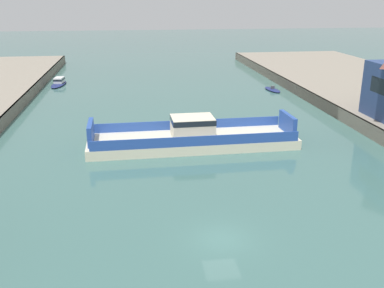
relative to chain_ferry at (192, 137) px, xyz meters
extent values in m
plane|color=#3D6660|center=(-0.77, -20.39, -1.05)|extent=(400.00, 400.00, 0.00)
cube|color=#423D38|center=(21.70, -0.39, -0.16)|extent=(0.30, 140.00, 1.79)
cube|color=beige|center=(0.00, 0.00, -0.50)|extent=(23.68, 7.02, 1.10)
cube|color=#284CA3|center=(-0.06, 3.22, 0.60)|extent=(22.61, 0.56, 1.10)
cube|color=#284CA3|center=(0.06, -3.22, 0.60)|extent=(22.61, 0.56, 1.10)
cube|color=beige|center=(0.00, 0.00, 1.23)|extent=(4.78, 3.70, 2.36)
cube|color=black|center=(0.00, 0.00, 2.06)|extent=(4.82, 3.74, 0.60)
cube|color=#284CA3|center=(11.28, 0.22, 1.15)|extent=(0.59, 4.60, 2.20)
cube|color=#284CA3|center=(-11.28, -0.22, 1.15)|extent=(0.59, 4.60, 2.20)
ellipsoid|color=navy|center=(18.72, 28.63, -0.87)|extent=(2.43, 5.44, 0.36)
cube|color=#4C4C51|center=(18.72, 28.63, -0.44)|extent=(0.66, 0.48, 0.50)
ellipsoid|color=navy|center=(-20.43, 39.14, -0.85)|extent=(3.02, 7.84, 0.40)
cube|color=silver|center=(-20.37, 39.71, -0.14)|extent=(1.83, 2.83, 1.02)
cube|color=black|center=(-20.37, 39.71, -0.01)|extent=(1.88, 2.91, 0.31)
camera|label=1|loc=(-6.68, -47.10, 15.34)|focal=41.08mm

